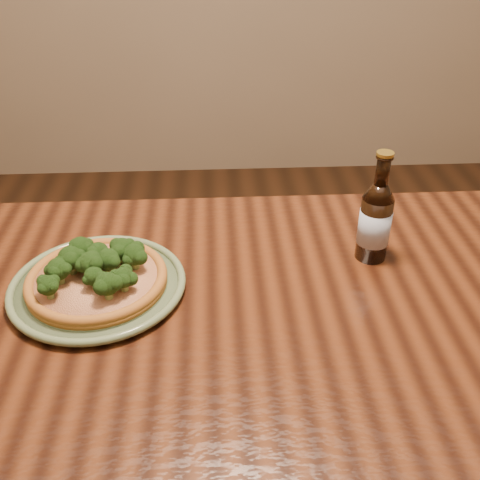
{
  "coord_description": "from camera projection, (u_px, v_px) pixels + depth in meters",
  "views": [
    {
      "loc": [
        -0.18,
        -0.55,
        1.35
      ],
      "look_at": [
        -0.14,
        0.27,
        0.82
      ],
      "focal_mm": 42.0,
      "sensor_mm": 36.0,
      "label": 1
    }
  ],
  "objects": [
    {
      "name": "table",
      "position": [
        328.0,
        375.0,
        0.93
      ],
      "size": [
        1.6,
        0.9,
        0.75
      ],
      "color": "#46200F",
      "rests_on": "ground"
    },
    {
      "name": "plate",
      "position": [
        98.0,
        286.0,
        0.96
      ],
      "size": [
        0.3,
        0.3,
        0.02
      ],
      "rotation": [
        0.0,
        0.0,
        -0.05
      ],
      "color": "#627651",
      "rests_on": "table"
    },
    {
      "name": "pizza",
      "position": [
        96.0,
        276.0,
        0.95
      ],
      "size": [
        0.24,
        0.24,
        0.07
      ],
      "rotation": [
        0.0,
        0.0,
        0.38
      ],
      "color": "#A36424",
      "rests_on": "plate"
    },
    {
      "name": "beer_bottle",
      "position": [
        375.0,
        220.0,
        1.01
      ],
      "size": [
        0.06,
        0.06,
        0.21
      ],
      "rotation": [
        0.0,
        0.0,
        -0.2
      ],
      "color": "black",
      "rests_on": "table"
    }
  ]
}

